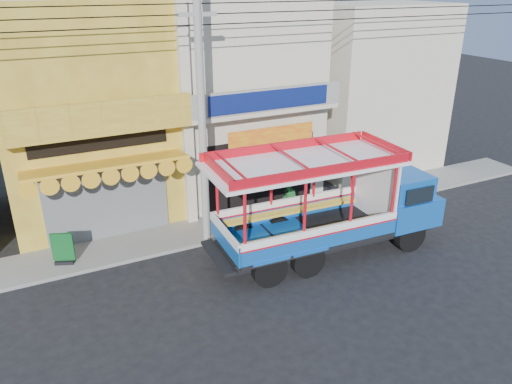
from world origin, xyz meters
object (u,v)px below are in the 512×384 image
(utility_pole, at_px, (205,100))
(potted_plant_b, at_px, (293,201))
(songthaew_truck, at_px, (343,202))
(potted_plant_c, at_px, (288,195))
(green_sign, at_px, (63,251))

(utility_pole, relative_size, potted_plant_b, 30.23)
(utility_pole, bearing_deg, potted_plant_b, 7.72)
(songthaew_truck, relative_size, potted_plant_c, 9.08)
(potted_plant_c, bearing_deg, potted_plant_b, 15.09)
(songthaew_truck, height_order, potted_plant_c, songthaew_truck)
(songthaew_truck, xyz_separation_m, potted_plant_c, (0.05, 3.67, -1.22))
(utility_pole, distance_m, potted_plant_c, 5.98)
(green_sign, distance_m, potted_plant_b, 8.53)
(utility_pole, relative_size, potted_plant_c, 31.79)
(potted_plant_b, relative_size, potted_plant_c, 1.05)
(potted_plant_c, bearing_deg, utility_pole, -45.29)
(utility_pole, bearing_deg, green_sign, 174.82)
(songthaew_truck, distance_m, green_sign, 9.20)
(potted_plant_b, bearing_deg, green_sign, 28.68)
(utility_pole, bearing_deg, songthaew_truck, -34.22)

